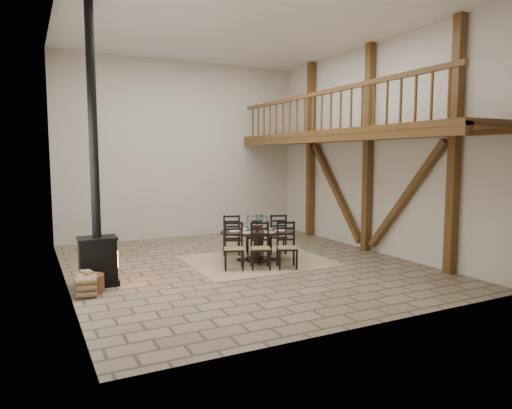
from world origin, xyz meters
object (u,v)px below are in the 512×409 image
dining_table (257,245)px  wood_stove (97,224)px  log_stack (87,286)px  log_basket (90,283)px

dining_table → wood_stove: bearing=-151.9°
wood_stove → log_stack: (-0.27, -0.56, -0.95)m
wood_stove → log_basket: bearing=-113.8°
log_basket → dining_table: bearing=12.1°
log_stack → wood_stove: bearing=64.5°
wood_stove → log_stack: bearing=-113.7°
log_basket → log_stack: 0.17m
log_basket → log_stack: (-0.07, -0.16, 0.00)m
dining_table → log_basket: size_ratio=4.87×
dining_table → wood_stove: 3.51m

